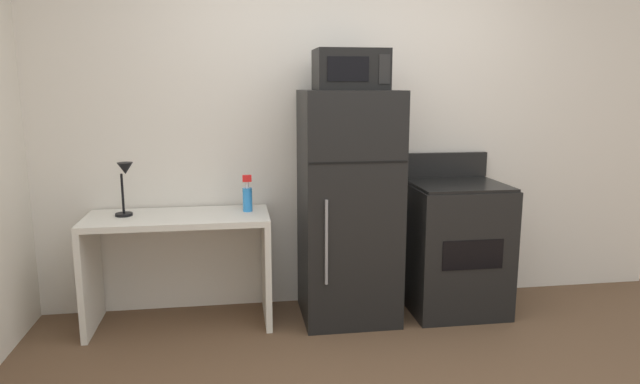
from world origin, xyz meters
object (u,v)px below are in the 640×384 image
(desk_lamp, at_px, (125,180))
(refrigerator, at_px, (348,207))
(spray_bottle, at_px, (247,197))
(microwave, at_px, (350,70))
(oven_range, at_px, (455,246))
(desk, at_px, (179,248))

(desk_lamp, height_order, refrigerator, refrigerator)
(spray_bottle, distance_m, microwave, 1.08)
(spray_bottle, bearing_deg, refrigerator, -7.75)
(desk_lamp, distance_m, oven_range, 2.30)
(desk, xyz_separation_m, oven_range, (1.91, -0.04, -0.06))
(desk, distance_m, refrigerator, 1.17)
(desk_lamp, height_order, oven_range, desk_lamp)
(desk_lamp, xyz_separation_m, refrigerator, (1.46, -0.06, -0.21))
(spray_bottle, relative_size, oven_range, 0.23)
(oven_range, bearing_deg, desk_lamp, 178.42)
(spray_bottle, xyz_separation_m, refrigerator, (0.68, -0.09, -0.07))
(desk, bearing_deg, oven_range, -1.09)
(microwave, bearing_deg, desk, 176.99)
(desk_lamp, height_order, spray_bottle, desk_lamp)
(microwave, relative_size, oven_range, 0.42)
(desk, height_order, refrigerator, refrigerator)
(refrigerator, relative_size, microwave, 3.39)
(desk_lamp, distance_m, refrigerator, 1.48)
(desk, height_order, microwave, microwave)
(refrigerator, height_order, microwave, microwave)
(spray_bottle, bearing_deg, microwave, -9.50)
(refrigerator, distance_m, oven_range, 0.84)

